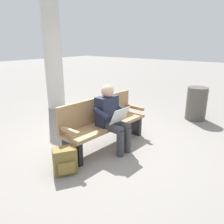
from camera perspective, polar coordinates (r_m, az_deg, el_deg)
The scene contains 6 objects.
ground_plane at distance 4.26m, azimuth -1.46°, elevation -8.57°, with size 40.00×40.00×0.00m, color gray.
bench_near at distance 4.12m, azimuth -2.23°, elevation -2.55°, with size 1.83×0.60×0.90m.
person_seated at distance 3.90m, azimuth -0.12°, elevation -1.12°, with size 0.59×0.59×1.18m.
backpack at distance 3.45m, azimuth -11.97°, elevation -12.11°, with size 0.41×0.38×0.39m.
support_pillar at distance 6.61m, azimuth -14.93°, elevation 14.27°, with size 0.50×0.50×3.12m, color beige.
trash_bin at distance 5.92m, azimuth 20.82°, elevation 2.05°, with size 0.49×0.49×0.82m, color #514C47.
Camera 1 is at (2.95, 2.43, 1.88)m, focal length 35.66 mm.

